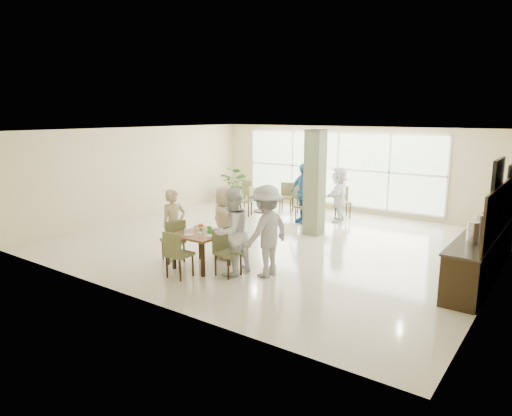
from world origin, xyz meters
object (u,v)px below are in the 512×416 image
Objects in this scene: buffet_counter at (485,247)px; teen_right at (232,232)px; teen_left at (174,225)px; adult_standing at (312,185)px; potted_plant at (237,185)px; teen_standing at (266,231)px; round_table_right at (316,199)px; adult_a at (303,193)px; round_table_left at (263,195)px; teen_far at (225,222)px; main_table at (201,237)px; adult_b at (339,194)px.

buffet_counter reaches higher than teen_right.
adult_standing reaches higher than teen_left.
potted_plant is (-8.72, 3.01, 0.11)m from buffet_counter.
teen_right is 0.96× the size of teen_standing.
round_table_right is 0.65× the size of adult_a.
buffet_counter is at bearing -46.02° from teen_left.
teen_left is (1.34, -5.36, 0.24)m from round_table_left.
round_table_right is 5.77m from teen_right.
adult_a reaches higher than teen_right.
teen_far is at bearing -100.22° from teen_standing.
teen_far is 0.89× the size of teen_standing.
round_table_left is 1.71m from adult_standing.
round_table_left is at bearing -23.71° from potted_plant.
teen_standing is (5.19, -5.72, 0.26)m from potted_plant.
round_table_right is at bearing 9.82° from round_table_left.
teen_right reaches higher than main_table.
round_table_right is at bearing -162.97° from teen_right.
buffet_counter is at bearing 132.17° from teen_right.
teen_left is 0.86× the size of teen_standing.
teen_far is at bearing -127.08° from teen_right.
teen_right is at bearing -78.78° from round_table_right.
adult_standing is at bearing -159.45° from teen_right.
teen_far is 0.93× the size of adult_standing.
round_table_right is 0.63× the size of teen_standing.
main_table is at bearing -58.07° from potted_plant.
teen_left is at bearing 92.05° from adult_standing.
adult_b is 1.67m from adult_standing.
main_table is 0.61× the size of teen_left.
teen_far is (0.80, 0.78, 0.02)m from teen_left.
main_table and round_table_left have the same top height.
adult_standing reaches higher than main_table.
round_table_right is 0.99m from adult_a.
main_table is 0.84m from teen_left.
adult_standing is (-5.83, 3.40, 0.33)m from buffet_counter.
buffet_counter is (4.91, 3.10, -0.11)m from main_table.
buffet_counter is 2.67× the size of adult_standing.
round_table_right is 0.71× the size of teen_far.
teen_standing is at bearing -179.94° from teen_far.
buffet_counter reaches higher than round_table_right.
round_table_left is at bearing -145.24° from teen_right.
adult_standing is (-0.89, 5.69, 0.06)m from teen_far.
teen_far is at bearing -68.78° from adult_a.
round_table_right is at bearing -114.77° from adult_b.
adult_b reaches higher than teen_far.
adult_a is (1.90, -0.63, 0.33)m from round_table_left.
potted_plant reaches higher than round_table_right.
adult_standing is (2.89, 0.39, 0.22)m from potted_plant.
adult_b is at bearing 150.56° from buffet_counter.
teen_right reaches higher than adult_b.
potted_plant is at bearing 121.93° from main_table.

